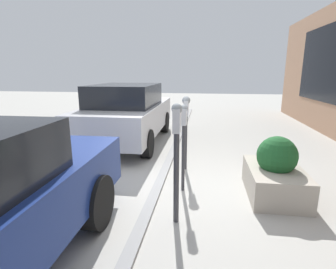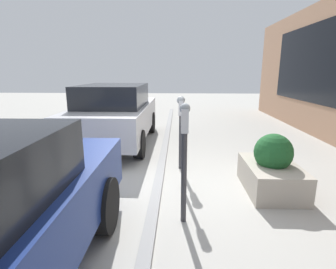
{
  "view_description": "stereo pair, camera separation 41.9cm",
  "coord_description": "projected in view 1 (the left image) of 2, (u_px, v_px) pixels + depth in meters",
  "views": [
    {
      "loc": [
        -4.04,
        -0.68,
        1.94
      ],
      "look_at": [
        0.0,
        -0.1,
        0.95
      ],
      "focal_mm": 28.0,
      "sensor_mm": 36.0,
      "label": 1
    },
    {
      "loc": [
        -4.08,
        -0.26,
        1.94
      ],
      "look_at": [
        0.0,
        -0.1,
        0.95
      ],
      "focal_mm": 28.0,
      "sensor_mm": 36.0,
      "label": 2
    }
  ],
  "objects": [
    {
      "name": "curb_strip",
      "position": [
        157.0,
        188.0,
        4.44
      ],
      "size": [
        19.0,
        0.16,
        0.04
      ],
      "color": "gray",
      "rests_on": "ground_plane"
    },
    {
      "name": "parking_meter_second",
      "position": [
        184.0,
        131.0,
        4.16
      ],
      "size": [
        0.14,
        0.12,
        1.44
      ],
      "color": "#38383D",
      "rests_on": "ground_plane"
    },
    {
      "name": "parked_car_middle",
      "position": [
        128.0,
        113.0,
        7.22
      ],
      "size": [
        4.24,
        1.86,
        1.61
      ],
      "rotation": [
        0.0,
        0.0,
        -0.0
      ],
      "color": "#B7B7BC",
      "rests_on": "ground_plane"
    },
    {
      "name": "parking_meter_nearest",
      "position": [
        177.0,
        148.0,
        3.24
      ],
      "size": [
        0.15,
        0.13,
        1.57
      ],
      "color": "#38383D",
      "rests_on": "ground_plane"
    },
    {
      "name": "planter_box",
      "position": [
        275.0,
        173.0,
        4.14
      ],
      "size": [
        1.26,
        0.83,
        0.97
      ],
      "color": "#B2A899",
      "rests_on": "ground_plane"
    },
    {
      "name": "ground_plane",
      "position": [
        162.0,
        189.0,
        4.43
      ],
      "size": [
        40.0,
        40.0,
        0.0
      ],
      "primitive_type": "plane",
      "color": "#ADAAA3"
    },
    {
      "name": "parking_meter_middle",
      "position": [
        186.0,
        118.0,
        5.11
      ],
      "size": [
        0.19,
        0.16,
        1.48
      ],
      "color": "#38383D",
      "rests_on": "ground_plane"
    }
  ]
}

